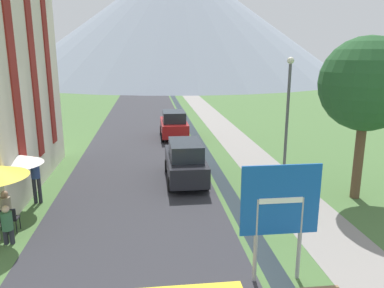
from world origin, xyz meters
TOP-DOWN VIEW (x-y plane):
  - ground_plane at (0.00, 20.00)m, footprint 160.00×160.00m
  - road at (-2.50, 30.00)m, footprint 6.40×60.00m
  - footpath at (3.60, 30.00)m, footprint 2.20×60.00m
  - drainage_channel at (1.20, 30.00)m, footprint 0.60×60.00m
  - mountain_distant at (4.76, 80.81)m, footprint 71.56×71.56m
  - road_sign at (1.13, 3.83)m, footprint 1.95×0.11m
  - parked_car_near at (-0.40, 11.59)m, footprint 1.70×4.23m
  - parked_car_far at (-0.31, 20.27)m, footprint 1.80×3.81m
  - cafe_chair_far_left at (-6.90, 9.71)m, footprint 0.40×0.40m
  - cafe_chair_near_right at (-6.37, 7.25)m, footprint 0.40×0.40m
  - cafe_chair_near_left at (-6.60, 7.20)m, footprint 0.40×0.40m
  - cafe_umbrella_middle_white at (-6.74, 9.12)m, footprint 1.99×1.99m
  - person_seated_near at (-6.21, 6.52)m, footprint 0.32×0.32m
  - person_seated_far at (-6.63, 7.65)m, footprint 0.32×0.32m
  - person_standing_terrace at (-6.23, 9.68)m, footprint 0.32×0.32m
  - streetlamp at (3.70, 10.39)m, footprint 0.28×0.28m
  - tree_by_path at (6.07, 8.83)m, footprint 3.49×3.49m

SIDE VIEW (x-z plane):
  - ground_plane at x=0.00m, z-range 0.00..0.00m
  - drainage_channel at x=1.20m, z-range 0.00..0.00m
  - road at x=-2.50m, z-range 0.00..0.01m
  - footpath at x=3.60m, z-range 0.00..0.01m
  - cafe_chair_far_left at x=-6.90m, z-range 0.09..0.94m
  - cafe_chair_near_right at x=-6.37m, z-range 0.09..0.94m
  - cafe_chair_near_left at x=-6.60m, z-range 0.09..0.94m
  - person_seated_near at x=-6.21m, z-range 0.07..1.29m
  - person_seated_far at x=-6.63m, z-range 0.07..1.34m
  - parked_car_far at x=-0.31m, z-range 0.00..1.82m
  - parked_car_near at x=-0.40m, z-range 0.00..1.82m
  - person_standing_terrace at x=-6.23m, z-range 0.16..2.00m
  - cafe_umbrella_middle_white at x=-6.74m, z-range 0.87..2.96m
  - road_sign at x=1.13m, z-range 0.42..3.46m
  - streetlamp at x=3.70m, z-range 0.49..5.90m
  - tree_by_path at x=6.07m, z-range 1.33..7.54m
  - mountain_distant at x=4.76m, z-range 0.00..25.16m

